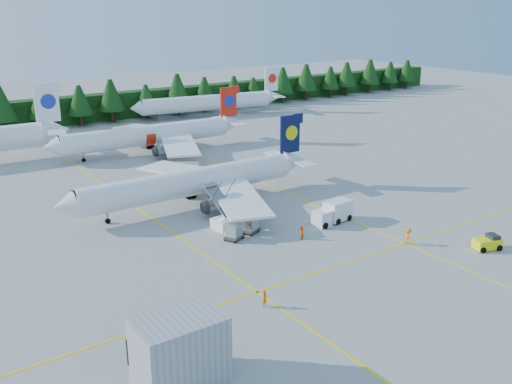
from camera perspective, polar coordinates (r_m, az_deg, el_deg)
ground at (r=65.63m, az=7.28°, el=-4.58°), size 320.00×320.00×0.00m
taxi_stripe_a at (r=74.52m, az=-11.28°, el=-1.96°), size 0.25×120.00×0.01m
taxi_stripe_b at (r=83.81m, az=1.32°, el=0.68°), size 0.25×120.00×0.01m
taxi_stripe_cross at (r=61.69m, az=10.98°, el=-6.32°), size 80.00×0.25×0.01m
treeline_hedge at (r=135.03m, az=-16.55°, el=8.00°), size 220.00×4.00×6.00m
terminal_building at (r=41.00m, az=-7.62°, el=-15.56°), size 6.00×4.00×5.20m
airliner_navy at (r=74.65m, az=-6.99°, el=0.82°), size 35.54×29.28×10.34m
airliner_red at (r=103.22m, az=-11.11°, el=5.52°), size 36.11×29.69×10.50m
airliner_far_right at (r=135.63m, az=-5.32°, el=8.87°), size 36.80×8.55×10.74m
airstairs at (r=68.48m, az=-2.59°, el=-2.61°), size 5.03×6.82×4.30m
service_truck at (r=69.79m, az=7.62°, el=-2.06°), size 5.48×2.43×2.57m
baggage_tug at (r=66.88m, az=22.17°, el=-4.71°), size 3.22×2.37×1.54m
uld_pair at (r=65.13m, az=-1.39°, el=-3.60°), size 5.11×2.89×1.58m
crew_a at (r=50.78m, az=0.87°, el=-10.60°), size 0.69×0.62×1.60m
crew_b at (r=64.73m, az=4.53°, el=-4.08°), size 0.95×0.90×1.55m
crew_c at (r=65.31m, az=14.96°, el=-4.31°), size 0.86×0.94×1.87m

